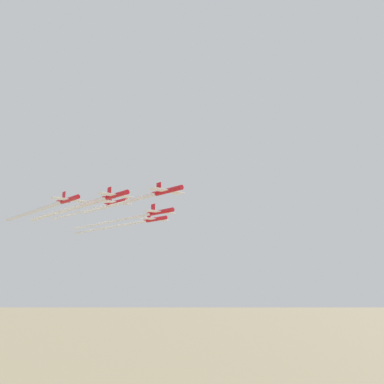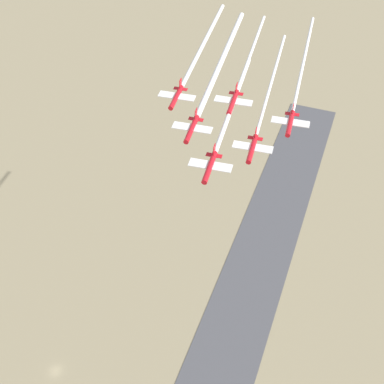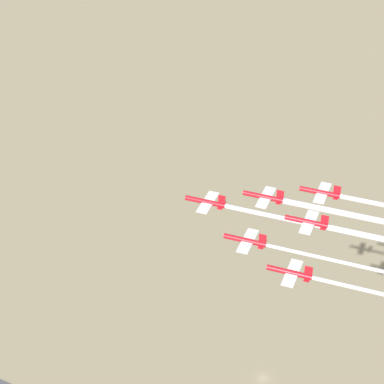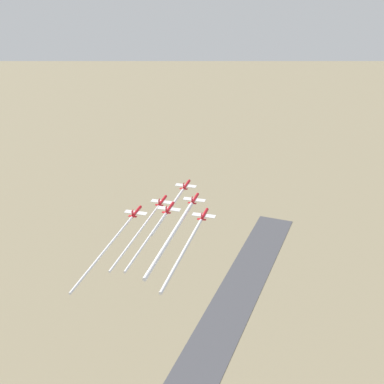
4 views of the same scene
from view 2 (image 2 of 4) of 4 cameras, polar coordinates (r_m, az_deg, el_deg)
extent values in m
plane|color=gray|center=(208.22, -14.34, -18.02)|extent=(3000.00, 3000.00, 0.00)
cylinder|color=red|center=(103.12, 1.90, 2.65)|extent=(6.38, 7.92, 1.11)
cube|color=white|center=(103.57, 1.98, 2.86)|extent=(8.23, 7.06, 0.18)
cube|color=red|center=(105.05, 2.39, 4.51)|extent=(1.09, 1.37, 2.22)
cube|color=red|center=(105.92, 2.37, 3.93)|extent=(3.25, 2.84, 0.12)
cylinder|color=red|center=(112.56, 6.44, 4.60)|extent=(6.38, 7.92, 1.11)
cube|color=white|center=(113.03, 6.49, 4.78)|extent=(8.23, 7.06, 0.18)
cube|color=red|center=(114.65, 6.82, 6.26)|extent=(1.09, 1.37, 2.22)
cube|color=red|center=(115.49, 6.76, 5.72)|extent=(3.25, 2.84, 0.12)
cylinder|color=red|center=(112.90, -0.05, 6.70)|extent=(6.38, 7.92, 1.11)
cube|color=white|center=(113.37, 0.03, 6.88)|extent=(8.23, 7.06, 0.18)
cube|color=red|center=(115.02, 0.43, 8.33)|extent=(1.09, 1.37, 2.22)
cube|color=red|center=(115.82, 0.43, 7.77)|extent=(3.25, 2.84, 0.12)
cylinder|color=red|center=(121.15, 10.43, 7.20)|extent=(6.38, 7.92, 1.11)
cube|color=white|center=(121.64, 10.46, 7.36)|extent=(8.23, 7.06, 0.18)
cube|color=red|center=(123.43, 10.72, 8.70)|extent=(1.09, 1.37, 2.22)
cube|color=red|center=(124.21, 10.64, 8.17)|extent=(3.25, 2.84, 0.12)
cylinder|color=red|center=(120.33, 4.38, 9.51)|extent=(6.38, 7.92, 1.11)
cube|color=white|center=(120.83, 4.44, 9.67)|extent=(8.23, 7.06, 0.18)
cube|color=red|center=(122.67, 4.77, 10.99)|extent=(1.09, 1.37, 2.22)
cube|color=red|center=(123.42, 4.73, 10.44)|extent=(3.25, 2.84, 0.12)
cylinder|color=red|center=(123.32, -1.70, 10.04)|extent=(6.38, 7.92, 1.11)
cube|color=white|center=(123.80, -1.63, 10.19)|extent=(8.23, 7.06, 0.18)
cube|color=red|center=(125.59, -1.24, 11.48)|extent=(1.09, 1.37, 2.22)
cube|color=red|center=(126.33, -1.23, 10.95)|extent=(3.25, 2.84, 0.12)
cylinder|color=white|center=(121.39, 4.47, 9.60)|extent=(23.43, 30.46, 0.99)
cylinder|color=white|center=(135.45, 8.53, 11.75)|extent=(28.89, 37.77, 0.75)
cylinder|color=white|center=(137.72, 3.25, 13.99)|extent=(32.14, 41.80, 1.31)
cylinder|color=white|center=(145.76, 11.86, 13.67)|extent=(30.21, 39.48, 0.81)
cylinder|color=white|center=(140.80, 6.40, 14.78)|extent=(24.28, 31.67, 0.77)
cylinder|color=white|center=(145.93, 1.33, 15.71)|extent=(28.11, 36.61, 1.05)
camera|label=1|loc=(108.92, -37.94, -22.74)|focal=35.00mm
camera|label=3|loc=(164.48, 70.68, 28.82)|focal=70.00mm
camera|label=4|loc=(274.96, -0.42, 47.75)|focal=50.00mm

